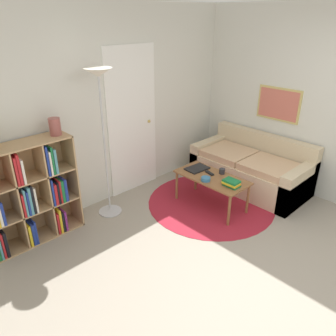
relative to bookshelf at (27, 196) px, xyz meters
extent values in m
plane|color=gray|center=(1.33, -2.41, -0.58)|extent=(14.00, 14.00, 0.00)
cube|color=silver|center=(1.33, 0.21, 0.72)|extent=(7.17, 0.05, 2.60)
cube|color=white|center=(1.67, 0.18, 0.46)|extent=(0.84, 0.02, 2.09)
sphere|color=tan|center=(1.96, 0.15, 0.42)|extent=(0.04, 0.04, 0.04)
cube|color=silver|center=(3.44, -1.11, 0.72)|extent=(0.05, 5.60, 2.60)
cube|color=tan|center=(3.40, -1.10, 0.65)|extent=(0.02, 0.67, 0.48)
cube|color=#C66656|center=(3.39, -1.10, 0.65)|extent=(0.01, 0.61, 0.42)
cylinder|color=maroon|center=(2.15, -0.94, -0.58)|extent=(1.77, 1.77, 0.01)
cube|color=tan|center=(0.56, 0.00, 0.02)|extent=(0.02, 0.34, 1.20)
cube|color=tan|center=(0.04, 0.00, 0.61)|extent=(1.06, 0.34, 0.02)
cube|color=tan|center=(0.04, 0.00, -0.57)|extent=(1.06, 0.34, 0.02)
cube|color=tan|center=(0.04, 0.16, 0.02)|extent=(1.06, 0.02, 1.20)
cube|color=tan|center=(-0.13, 0.00, 0.02)|extent=(0.02, 0.32, 1.16)
cube|color=tan|center=(0.21, 0.00, 0.02)|extent=(0.02, 0.32, 1.16)
cube|color=tan|center=(0.04, 0.00, -0.18)|extent=(1.02, 0.32, 0.02)
cube|color=tan|center=(0.04, 0.00, 0.21)|extent=(1.02, 0.32, 0.02)
cube|color=#B21E23|center=(-0.39, -0.05, -0.41)|extent=(0.02, 0.23, 0.31)
cube|color=black|center=(-0.36, -0.06, -0.41)|extent=(0.03, 0.21, 0.31)
cube|color=gold|center=(-0.10, -0.06, -0.43)|extent=(0.03, 0.21, 0.27)
cube|color=navy|center=(-0.06, -0.04, -0.43)|extent=(0.03, 0.25, 0.27)
cube|color=navy|center=(-0.03, -0.07, -0.42)|extent=(0.02, 0.20, 0.30)
cube|color=#B21E23|center=(0.24, -0.06, -0.43)|extent=(0.03, 0.20, 0.28)
cube|color=gold|center=(0.27, -0.06, -0.41)|extent=(0.03, 0.21, 0.31)
cube|color=black|center=(0.30, -0.04, -0.43)|extent=(0.03, 0.24, 0.27)
cube|color=#7F287A|center=(0.34, -0.04, -0.43)|extent=(0.03, 0.26, 0.27)
cube|color=navy|center=(-0.32, -0.06, -0.03)|extent=(0.03, 0.21, 0.27)
cube|color=#B21E23|center=(-0.10, -0.06, -0.03)|extent=(0.02, 0.22, 0.28)
cube|color=teal|center=(-0.08, -0.06, -0.01)|extent=(0.02, 0.21, 0.32)
cube|color=navy|center=(-0.05, -0.04, -0.02)|extent=(0.02, 0.24, 0.29)
cube|color=teal|center=(-0.02, -0.05, 0.00)|extent=(0.03, 0.23, 0.34)
cube|color=black|center=(0.01, -0.04, 0.00)|extent=(0.02, 0.25, 0.34)
cube|color=silver|center=(0.04, -0.06, -0.01)|extent=(0.02, 0.22, 0.31)
cube|color=navy|center=(0.24, -0.06, 0.00)|extent=(0.02, 0.21, 0.33)
cube|color=#B21E23|center=(0.27, -0.06, -0.04)|extent=(0.03, 0.21, 0.26)
cube|color=black|center=(0.30, -0.07, -0.03)|extent=(0.02, 0.19, 0.27)
cube|color=#B21E23|center=(0.33, -0.05, -0.02)|extent=(0.02, 0.24, 0.29)
cube|color=#196B38|center=(0.36, -0.06, -0.03)|extent=(0.03, 0.22, 0.28)
cube|color=navy|center=(0.40, -0.04, -0.03)|extent=(0.03, 0.26, 0.28)
cube|color=#B21E23|center=(-0.10, -0.05, 0.38)|extent=(0.03, 0.24, 0.32)
cube|color=#B21E23|center=(-0.07, -0.04, 0.39)|extent=(0.03, 0.25, 0.35)
cube|color=silver|center=(-0.03, -0.06, 0.36)|extent=(0.03, 0.21, 0.27)
cube|color=navy|center=(0.24, -0.06, 0.39)|extent=(0.02, 0.22, 0.35)
cube|color=silver|center=(0.27, -0.05, 0.36)|extent=(0.02, 0.24, 0.28)
cube|color=#196B38|center=(0.30, -0.04, 0.38)|extent=(0.02, 0.25, 0.33)
cube|color=teal|center=(0.33, -0.07, 0.36)|extent=(0.03, 0.19, 0.29)
cylinder|color=#B7B7BC|center=(0.98, -0.14, -0.58)|extent=(0.31, 0.31, 0.01)
cylinder|color=#B7B7BC|center=(0.98, -0.14, 0.36)|extent=(0.02, 0.02, 1.79)
cone|color=white|center=(0.98, -0.14, 1.26)|extent=(0.33, 0.33, 0.10)
cube|color=#CCB793|center=(2.96, -1.02, -0.37)|extent=(0.86, 1.72, 0.42)
cube|color=#CCB793|center=(3.31, -1.02, -0.20)|extent=(0.16, 1.72, 0.77)
cube|color=#CCB793|center=(2.96, -1.79, -0.30)|extent=(0.86, 0.16, 0.56)
cube|color=#CCB793|center=(2.96, -0.24, -0.30)|extent=(0.86, 0.16, 0.56)
cube|color=tan|center=(2.88, -1.37, -0.11)|extent=(0.66, 0.68, 0.10)
cube|color=tan|center=(2.88, -0.67, -0.11)|extent=(0.66, 0.68, 0.10)
cube|color=brown|center=(2.09, -0.98, -0.14)|extent=(0.49, 1.00, 0.02)
cylinder|color=brown|center=(1.88, -1.44, -0.37)|extent=(0.04, 0.04, 0.43)
cylinder|color=brown|center=(1.88, -0.52, -0.37)|extent=(0.04, 0.04, 0.43)
cylinder|color=brown|center=(2.29, -1.44, -0.37)|extent=(0.04, 0.04, 0.43)
cylinder|color=brown|center=(2.29, -0.52, -0.37)|extent=(0.04, 0.04, 0.43)
cube|color=black|center=(2.12, -0.68, -0.12)|extent=(0.33, 0.24, 0.02)
cylinder|color=teal|center=(1.93, -1.00, -0.10)|extent=(0.12, 0.12, 0.05)
cube|color=#196B38|center=(2.06, -1.32, -0.12)|extent=(0.14, 0.20, 0.02)
cube|color=orange|center=(2.06, -1.32, -0.10)|extent=(0.14, 0.20, 0.01)
cube|color=gold|center=(2.04, -1.32, -0.08)|extent=(0.14, 0.20, 0.02)
cube|color=#196B38|center=(2.05, -1.32, -0.06)|extent=(0.14, 0.20, 0.03)
cylinder|color=#28282D|center=(2.25, -1.02, -0.09)|extent=(0.08, 0.08, 0.07)
cube|color=black|center=(2.13, -0.90, -0.12)|extent=(0.08, 0.16, 0.02)
cylinder|color=#934C47|center=(0.45, 0.00, 0.71)|extent=(0.13, 0.13, 0.20)
camera|label=1|loc=(-1.07, -3.41, 1.85)|focal=35.00mm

